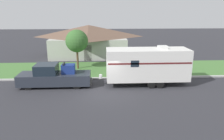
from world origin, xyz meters
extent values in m
plane|color=#2D2D33|center=(0.00, 0.00, 0.00)|extent=(120.00, 120.00, 0.00)
cube|color=#ADADA8|center=(0.00, 3.75, 0.07)|extent=(80.00, 0.30, 0.14)
cube|color=#477538|center=(0.00, 7.40, 0.01)|extent=(80.00, 7.00, 0.03)
cube|color=#B2B2A8|center=(-1.95, 15.43, 1.36)|extent=(10.52, 7.70, 2.73)
pyramid|color=brown|center=(-1.95, 15.43, 3.58)|extent=(11.36, 8.31, 1.70)
cube|color=#4C3828|center=(-1.95, 11.61, 1.05)|extent=(1.00, 0.06, 2.10)
cylinder|color=black|center=(-6.49, 1.11, 0.41)|extent=(0.81, 0.28, 0.81)
cylinder|color=black|center=(-6.49, 2.80, 0.41)|extent=(0.81, 0.28, 0.81)
cylinder|color=black|center=(-2.37, 1.11, 0.41)|extent=(0.81, 0.28, 0.81)
cylinder|color=black|center=(-2.37, 2.80, 0.41)|extent=(0.81, 0.28, 0.81)
cube|color=#282D38|center=(-5.69, 1.95, 0.70)|extent=(3.60, 2.06, 0.94)
cube|color=#19232D|center=(-5.05, 1.95, 1.59)|extent=(1.87, 1.89, 0.84)
cube|color=#282D38|center=(-2.57, 1.95, 0.70)|extent=(2.65, 2.06, 0.94)
cube|color=#333333|center=(-1.18, 1.95, 0.34)|extent=(0.12, 1.85, 0.20)
cube|color=navy|center=(-3.15, 1.95, 1.57)|extent=(1.15, 0.86, 0.80)
cube|color=black|center=(-3.52, 1.95, 2.05)|extent=(0.10, 0.95, 0.08)
cylinder|color=black|center=(4.07, 0.91, 0.34)|extent=(0.69, 0.22, 0.69)
cylinder|color=black|center=(4.07, 3.00, 0.34)|extent=(0.69, 0.22, 0.69)
cylinder|color=black|center=(4.82, 0.91, 0.34)|extent=(0.69, 0.22, 0.69)
cylinder|color=black|center=(4.82, 3.00, 0.34)|extent=(0.69, 0.22, 0.69)
cube|color=silver|center=(3.86, 1.95, 1.90)|extent=(7.26, 2.37, 2.74)
cube|color=#5B1E1E|center=(3.86, 0.76, 2.24)|extent=(7.12, 0.01, 0.14)
cube|color=#383838|center=(-0.38, 1.95, 0.58)|extent=(1.23, 0.12, 0.10)
cylinder|color=silver|center=(-0.32, 1.95, 0.81)|extent=(0.28, 0.28, 0.36)
cube|color=silver|center=(5.17, 1.95, 3.41)|extent=(0.80, 0.68, 0.28)
cube|color=#19232D|center=(2.56, 0.76, 2.24)|extent=(0.70, 0.01, 0.56)
cylinder|color=brown|center=(1.28, 4.88, 0.54)|extent=(0.09, 0.09, 1.07)
cube|color=silver|center=(1.28, 4.88, 1.18)|extent=(0.48, 0.20, 0.22)
cylinder|color=brown|center=(-2.92, 7.77, 1.13)|extent=(0.24, 0.24, 2.25)
sphere|color=#38662D|center=(-2.92, 7.77, 3.20)|extent=(2.53, 2.53, 2.53)
camera|label=1|loc=(-0.31, -16.73, 6.64)|focal=35.00mm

